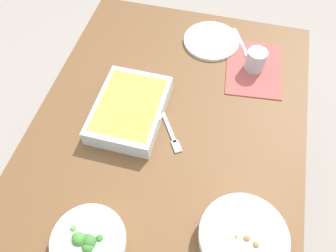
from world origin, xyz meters
TOP-DOWN VIEW (x-y plane):
  - ground_plane at (0.00, 0.00)m, footprint 6.00×6.00m
  - dining_table at (0.00, 0.00)m, footprint 1.20×0.90m
  - placemat at (0.33, -0.25)m, footprint 0.30×0.23m
  - stew_bowl at (-0.32, -0.28)m, footprint 0.24×0.24m
  - broccoli_bowl at (-0.43, 0.11)m, footprint 0.20×0.20m
  - baking_dish at (0.01, 0.14)m, footprint 0.30×0.22m
  - drink_cup at (0.33, -0.25)m, footprint 0.07×0.07m
  - side_plate at (0.43, -0.07)m, footprint 0.22×0.22m
  - spoon_by_broccoli at (-0.38, 0.12)m, footprint 0.17×0.06m
  - spoon_spare at (0.43, -0.20)m, footprint 0.17×0.09m
  - fork_on_table at (-0.03, -0.02)m, footprint 0.16×0.11m

SIDE VIEW (x-z plane):
  - ground_plane at x=0.00m, z-range 0.00..0.00m
  - dining_table at x=0.00m, z-range 0.28..1.02m
  - placemat at x=0.33m, z-range 0.74..0.74m
  - fork_on_table at x=-0.03m, z-range 0.74..0.75m
  - spoon_by_broccoli at x=-0.38m, z-range 0.74..0.75m
  - spoon_spare at x=0.43m, z-range 0.74..0.75m
  - side_plate at x=0.43m, z-range 0.74..0.75m
  - broccoli_bowl at x=-0.43m, z-range 0.74..0.80m
  - stew_bowl at x=-0.32m, z-range 0.74..0.80m
  - baking_dish at x=0.01m, z-range 0.74..0.80m
  - drink_cup at x=0.33m, z-range 0.74..0.82m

